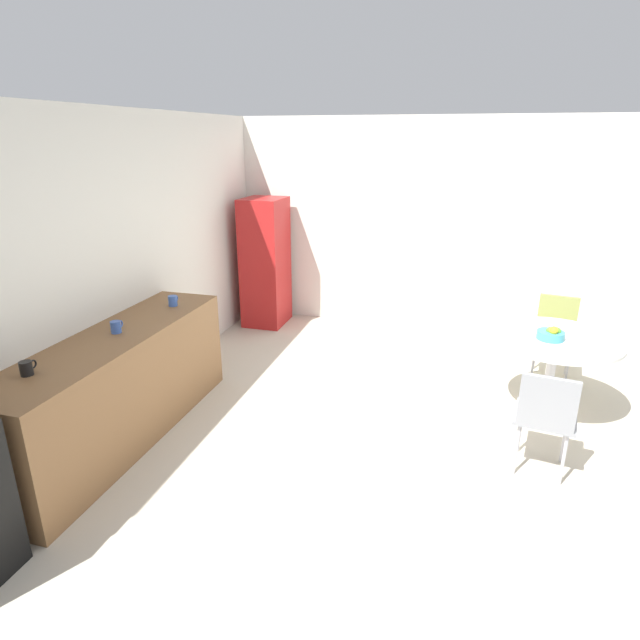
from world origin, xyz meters
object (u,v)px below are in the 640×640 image
Objects in this scene: mug_white at (173,301)px; mug_red at (116,327)px; locker_cabinet at (265,263)px; chair_olive at (556,327)px; round_table at (553,353)px; chair_gray at (546,412)px; mug_green at (27,368)px; fruit_bowl at (551,334)px.

mug_white is 0.74m from mug_red.
locker_cabinet is 2.18m from mug_white.
chair_olive is at bearing -67.14° from mug_white.
chair_gray reaches higher than round_table.
mug_white is at bearing -5.04° from mug_green.
mug_green and mug_red have the same top height.
mug_green is (-1.57, 0.14, 0.00)m from mug_white.
locker_cabinet is 1.51× the size of round_table.
round_table is 8.40× the size of mug_white.
round_table is (-1.65, -3.29, -0.21)m from locker_cabinet.
locker_cabinet is at bearing -2.76° from mug_green.
mug_red is at bearing 95.45° from chair_gray.
mug_red is at bearing 109.64° from fruit_bowl.
mug_red is (0.83, -0.07, 0.00)m from mug_green.
mug_red reaches higher than round_table.
locker_cabinet is at bearing -1.12° from mug_white.
chair_gray is 3.72× the size of fruit_bowl.
chair_olive and chair_gray have the same top height.
mug_red is at bearing -5.03° from mug_green.
chair_gray is 0.93m from fruit_bowl.
round_table is 3.64m from mug_red.
locker_cabinet reaches higher than mug_white.
round_table is at bearing -58.99° from mug_green.
chair_olive is at bearing -8.94° from chair_gray.
fruit_bowl is 1.73× the size of mug_green.
fruit_bowl reaches higher than chair_gray.
locker_cabinet reaches higher than chair_olive.
fruit_bowl is (0.89, -0.10, 0.28)m from chair_gray.
locker_cabinet reaches higher than mug_red.
locker_cabinet is at bearing 62.08° from fruit_bowl.
locker_cabinet is 12.67× the size of mug_green.
mug_green is (-1.14, 3.32, 0.43)m from chair_gray.
fruit_bowl is (-1.72, -3.24, -0.02)m from locker_cabinet.
locker_cabinet is at bearing 78.39° from chair_olive.
mug_green is at bearing 120.59° from fruit_bowl.
mug_green reaches higher than chair_olive.
mug_red is (-2.91, 0.11, 0.13)m from locker_cabinet.
round_table is 1.31× the size of chair_gray.
mug_green is 0.83m from mug_red.
fruit_bowl is at bearing 168.95° from chair_olive.
locker_cabinet is at bearing 50.34° from chair_gray.
fruit_bowl is (-1.01, 0.20, 0.28)m from chair_olive.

